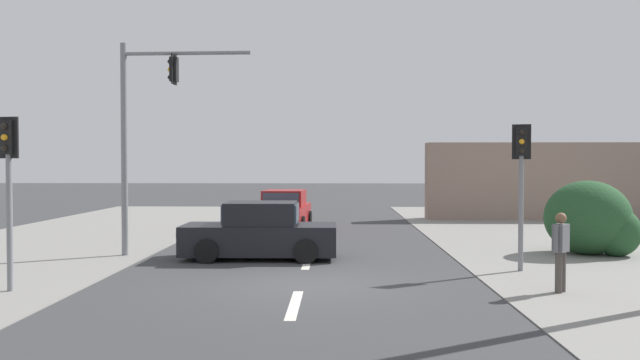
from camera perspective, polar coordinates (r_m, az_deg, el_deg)
The scene contains 13 objects.
ground_plane at distance 13.71m, azimuth -1.78°, elevation -9.48°, with size 140.00×140.00×0.00m, color #3A3A3D.
lane_dash_near at distance 11.76m, azimuth -2.35°, elevation -11.31°, with size 0.20×2.40×0.01m, color silver.
lane_dash_mid at distance 16.66m, azimuth -1.18°, elevation -7.51°, with size 0.20×2.40×0.01m, color silver.
lane_dash_far at distance 21.61m, azimuth -0.55°, elevation -5.44°, with size 0.20×2.40×0.01m, color silver.
kerb_left_verge at distance 19.93m, azimuth -26.40°, elevation -6.16°, with size 8.00×40.00×0.02m, color gray.
traffic_signal_mast at distance 18.28m, azimuth -15.89°, elevation 5.27°, with size 3.69×0.44×6.00m.
pedestal_signal_right_kerb at distance 15.74m, azimuth 17.92°, elevation 0.72°, with size 0.44×0.31×3.56m.
pedestal_signal_left_kerb at distance 14.09m, azimuth -26.58°, elevation 0.55°, with size 0.44×0.30×3.56m.
roadside_bush at distance 19.46m, azimuth 23.63°, elevation -3.37°, with size 2.54×2.18×2.13m.
shopfront_wall_far at distance 31.18m, azimuth 20.67°, elevation -0.10°, with size 12.00×1.00×3.60m, color gray.
sedan_crossing_left at distance 17.27m, azimuth -5.51°, elevation -4.85°, with size 4.25×1.92×1.56m.
sedan_oncoming_near at distance 24.98m, azimuth -3.26°, elevation -2.89°, with size 2.08×4.33×1.56m.
pedestrian_at_kerb at distance 13.48m, azimuth 21.14°, elevation -5.79°, with size 0.40×0.44×1.63m.
Camera 1 is at (0.78, -13.44, 2.61)m, focal length 35.00 mm.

